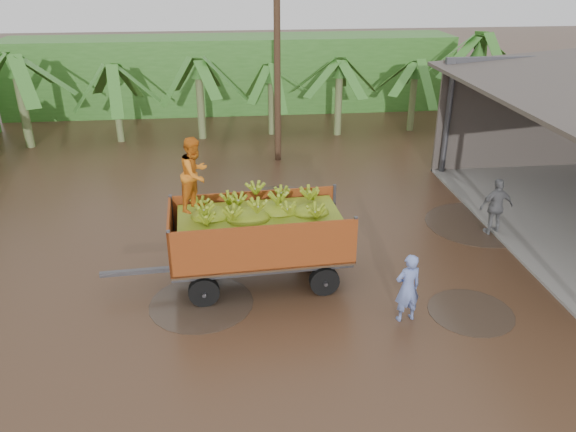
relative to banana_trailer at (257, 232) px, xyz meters
The scene contains 7 objects.
ground 2.41m from the banana_trailer, 29.30° to the left, with size 100.00×100.00×0.00m, color black.
hedge_north 17.01m from the banana_trailer, 90.76° to the left, with size 22.00×3.00×3.60m, color #2D661E.
banana_trailer is the anchor object (origin of this frame).
man_blue 3.68m from the banana_trailer, 32.93° to the right, with size 0.58×0.38×1.59m, color #667ABB.
man_grey 7.02m from the banana_trailer, 14.92° to the left, with size 0.97×0.40×1.65m, color slate.
utility_pole 9.36m from the banana_trailer, 81.64° to the left, with size 1.20×0.24×7.97m.
banana_plants 8.84m from the banana_trailer, 108.27° to the left, with size 24.52×20.83×4.17m.
Camera 1 is at (-2.34, -12.77, 7.18)m, focal length 35.00 mm.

